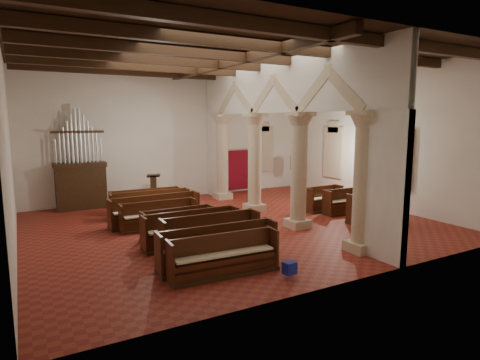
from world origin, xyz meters
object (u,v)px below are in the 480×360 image
object	(u,v)px
nave_pew_0	(224,262)
processional_banner	(294,178)
aisle_pew_0	(373,212)
lectern	(154,191)
pipe_organ	(81,177)

from	to	relation	value
nave_pew_0	processional_banner	bearing A→B (deg)	48.12
processional_banner	nave_pew_0	distance (m)	11.91
nave_pew_0	aisle_pew_0	xyz separation A→B (m)	(7.27, 1.94, 0.04)
lectern	nave_pew_0	bearing A→B (deg)	-85.33
aisle_pew_0	nave_pew_0	bearing A→B (deg)	-166.29
pipe_organ	nave_pew_0	world-z (taller)	pipe_organ
nave_pew_0	lectern	bearing A→B (deg)	86.75
processional_banner	nave_pew_0	world-z (taller)	processional_banner
lectern	aisle_pew_0	bearing A→B (deg)	-37.87
lectern	processional_banner	bearing A→B (deg)	5.76
pipe_organ	processional_banner	size ratio (longest dim) A/B	2.10
pipe_organ	lectern	bearing A→B (deg)	-10.71
pipe_organ	aisle_pew_0	world-z (taller)	pipe_organ
lectern	processional_banner	size ratio (longest dim) A/B	0.68
lectern	processional_banner	distance (m)	7.43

